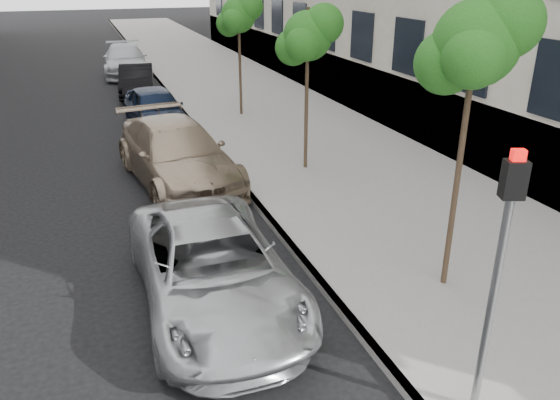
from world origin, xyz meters
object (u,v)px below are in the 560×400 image
tree_mid (309,36)px  signal_pole (499,261)px  tree_near (477,44)px  suv (177,154)px  minivan (213,268)px  tree_far (239,15)px  sedan_blue (155,109)px  sedan_black (137,80)px  sedan_rear (125,60)px

tree_mid → signal_pole: (-1.47, -9.19, -1.42)m
tree_near → suv: 8.42m
minivan → suv: 5.95m
tree_far → suv: 7.69m
tree_far → sedan_blue: bearing=-169.3°
tree_far → sedan_black: size_ratio=1.06×
tree_far → signal_pole: tree_far is taller
sedan_blue → sedan_rear: bearing=85.9°
tree_mid → suv: tree_mid is taller
tree_near → signal_pole: bearing=-118.8°
tree_far → sedan_black: 7.03m
tree_far → minivan: 13.09m
tree_far → sedan_rear: tree_far is taller
sedan_black → minivan: bearing=-85.1°
sedan_black → signal_pole: bearing=-78.0°
tree_near → sedan_rear: tree_near is taller
tree_mid → minivan: tree_mid is taller
tree_near → tree_far: size_ratio=1.12×
sedan_blue → sedan_rear: (-0.00, 11.40, 0.05)m
tree_mid → sedan_black: bearing=105.6°
tree_near → tree_far: (-0.00, 13.00, -0.51)m
minivan → sedan_rear: 22.88m
tree_near → signal_pole: 3.65m
signal_pole → minivan: size_ratio=0.67×
tree_far → sedan_rear: bearing=107.2°
sedan_blue → signal_pole: bearing=-87.1°
signal_pole → sedan_black: 21.22m
tree_mid → suv: size_ratio=0.78×
tree_mid → suv: (-3.53, 0.33, -2.89)m
sedan_rear → tree_near: bearing=-78.6°
tree_mid → minivan: bearing=-125.4°
minivan → sedan_blue: 11.49m
tree_near → tree_mid: 6.52m
signal_pole → tree_near: bearing=80.6°
tree_near → minivan: (-3.98, 0.90, -3.54)m
tree_near → minivan: tree_near is taller
tree_near → minivan: size_ratio=0.97×
sedan_rear → suv: bearing=-87.2°
tree_far → sedan_rear: (-3.33, 10.77, -2.95)m
tree_far → sedan_blue: (-3.33, -0.63, -3.00)m
tree_near → sedan_blue: 13.28m
signal_pole → suv: bearing=121.6°
tree_far → tree_mid: bearing=-90.0°
tree_mid → suv: bearing=174.6°
sedan_blue → sedan_black: 6.02m
tree_far → minivan: tree_far is taller
suv → sedan_blue: 5.55m
tree_far → suv: size_ratio=0.79×
tree_far → suv: bearing=-119.8°
signal_pole → suv: size_ratio=0.62×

